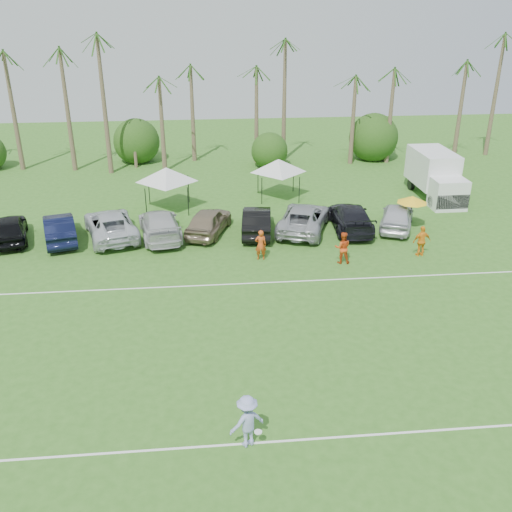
{
  "coord_description": "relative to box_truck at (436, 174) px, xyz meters",
  "views": [
    {
      "loc": [
        -0.13,
        -13.07,
        13.88
      ],
      "look_at": [
        2.52,
        13.99,
        1.6
      ],
      "focal_mm": 40.0,
      "sensor_mm": 36.0,
      "label": 1
    }
  ],
  "objects": [
    {
      "name": "sideline_player_a",
      "position": [
        -14.37,
        -10.04,
        -0.92
      ],
      "size": [
        0.67,
        0.45,
        1.82
      ],
      "primitive_type": "imported",
      "rotation": [
        0.0,
        0.0,
        3.12
      ],
      "color": "#CC4916",
      "rests_on": "ground"
    },
    {
      "name": "palm_tree_2",
      "position": [
        -29.47,
        10.92,
        7.39
      ],
      "size": [
        2.4,
        2.4,
        10.9
      ],
      "color": "brown",
      "rests_on": "ground"
    },
    {
      "name": "parked_car_4",
      "position": [
        -17.29,
        -5.71,
        -0.98
      ],
      "size": [
        3.51,
        5.33,
        1.69
      ],
      "primitive_type": "imported",
      "rotation": [
        0.0,
        0.0,
        2.81
      ],
      "color": "#85735A",
      "rests_on": "ground"
    },
    {
      "name": "palm_tree_5",
      "position": [
        -17.47,
        10.92,
        6.53
      ],
      "size": [
        2.4,
        2.4,
        9.9
      ],
      "color": "brown",
      "rests_on": "ground"
    },
    {
      "name": "palm_tree_11",
      "position": [
        9.53,
        10.92,
        8.24
      ],
      "size": [
        2.4,
        2.4,
        11.9
      ],
      "color": "brown",
      "rests_on": "ground"
    },
    {
      "name": "palm_tree_6",
      "position": [
        -13.47,
        10.92,
        7.39
      ],
      "size": [
        2.4,
        2.4,
        10.9
      ],
      "color": "brown",
      "rests_on": "ground"
    },
    {
      "name": "market_umbrella",
      "position": [
        -4.03,
        -6.04,
        0.17
      ],
      "size": [
        2.0,
        2.0,
        2.23
      ],
      "color": "black",
      "rests_on": "ground"
    },
    {
      "name": "sideline_player_b",
      "position": [
        -9.77,
        -10.97,
        -0.89
      ],
      "size": [
        1.01,
        0.83,
        1.88
      ],
      "primitive_type": "imported",
      "rotation": [
        0.0,
        0.0,
        3.0
      ],
      "color": "#D14817",
      "rests_on": "ground"
    },
    {
      "name": "parked_car_2",
      "position": [
        -23.49,
        -5.73,
        -0.98
      ],
      "size": [
        4.41,
        6.62,
        1.69
      ],
      "primitive_type": "imported",
      "rotation": [
        0.0,
        0.0,
        3.43
      ],
      "color": "silver",
      "rests_on": "ground"
    },
    {
      "name": "bush_tree_2",
      "position": [
        -11.47,
        11.92,
        -0.03
      ],
      "size": [
        4.0,
        4.0,
        4.0
      ],
      "color": "brown",
      "rests_on": "ground"
    },
    {
      "name": "parked_car_3",
      "position": [
        -20.39,
        -5.99,
        -0.98
      ],
      "size": [
        3.3,
        6.13,
        1.69
      ],
      "primitive_type": "imported",
      "rotation": [
        0.0,
        0.0,
        3.31
      ],
      "color": "silver",
      "rests_on": "ground"
    },
    {
      "name": "palm_tree_8",
      "position": [
        -4.47,
        10.92,
        5.65
      ],
      "size": [
        2.4,
        2.4,
        8.9
      ],
      "color": "brown",
      "rests_on": "ground"
    },
    {
      "name": "parked_car_6",
      "position": [
        -11.1,
        -5.77,
        -0.98
      ],
      "size": [
        4.67,
        6.66,
        1.69
      ],
      "primitive_type": "imported",
      "rotation": [
        0.0,
        0.0,
        2.8
      ],
      "color": "#A0A2A6",
      "rests_on": "ground"
    },
    {
      "name": "field_lines",
      "position": [
        -17.47,
        -19.08,
        -1.82
      ],
      "size": [
        80.0,
        12.1,
        0.01
      ],
      "color": "white",
      "rests_on": "ground"
    },
    {
      "name": "parked_car_7",
      "position": [
        -8.0,
        -5.85,
        -0.98
      ],
      "size": [
        2.64,
        5.92,
        1.69
      ],
      "primitive_type": "imported",
      "rotation": [
        0.0,
        0.0,
        3.09
      ],
      "color": "black",
      "rests_on": "ground"
    },
    {
      "name": "parked_car_5",
      "position": [
        -14.2,
        -5.96,
        -0.98
      ],
      "size": [
        2.35,
        5.29,
        1.69
      ],
      "primitive_type": "imported",
      "rotation": [
        0.0,
        0.0,
        3.03
      ],
      "color": "black",
      "rests_on": "ground"
    },
    {
      "name": "palm_tree_10",
      "position": [
        5.53,
        10.92,
        7.39
      ],
      "size": [
        2.4,
        2.4,
        10.9
      ],
      "color": "brown",
      "rests_on": "ground"
    },
    {
      "name": "canopy_tent_left",
      "position": [
        -20.08,
        -0.75,
        1.27
      ],
      "size": [
        4.47,
        4.47,
        3.62
      ],
      "color": "black",
      "rests_on": "ground"
    },
    {
      "name": "palm_tree_3",
      "position": [
        -25.47,
        10.92,
        8.24
      ],
      "size": [
        2.4,
        2.4,
        11.9
      ],
      "color": "brown",
      "rests_on": "ground"
    },
    {
      "name": "palm_tree_9",
      "position": [
        0.53,
        10.92,
        6.53
      ],
      "size": [
        2.4,
        2.4,
        9.9
      ],
      "color": "brown",
      "rests_on": "ground"
    },
    {
      "name": "bush_tree_3",
      "position": [
        -1.47,
        11.92,
        -0.03
      ],
      "size": [
        4.0,
        4.0,
        4.0
      ],
      "color": "brown",
      "rests_on": "ground"
    },
    {
      "name": "box_truck",
      "position": [
        0.0,
        0.0,
        0.0
      ],
      "size": [
        2.63,
        6.64,
        3.42
      ],
      "rotation": [
        0.0,
        0.0,
        0.01
      ],
      "color": "white",
      "rests_on": "ground"
    },
    {
      "name": "frisbee_player",
      "position": [
        -16.42,
        -25.1,
        -0.85
      ],
      "size": [
        1.46,
        1.18,
        1.96
      ],
      "rotation": [
        0.0,
        0.0,
        3.56
      ],
      "color": "#969FD5",
      "rests_on": "ground"
    },
    {
      "name": "sideline_player_c",
      "position": [
        -4.91,
        -10.46,
        -0.9
      ],
      "size": [
        1.14,
        0.59,
        1.86
      ],
      "primitive_type": "imported",
      "rotation": [
        0.0,
        0.0,
        3.27
      ],
      "color": "orange",
      "rests_on": "ground"
    },
    {
      "name": "parked_car_0",
      "position": [
        -29.68,
        -5.74,
        -0.98
      ],
      "size": [
        3.16,
        5.29,
        1.69
      ],
      "primitive_type": "imported",
      "rotation": [
        0.0,
        0.0,
        3.39
      ],
      "color": "black",
      "rests_on": "ground"
    },
    {
      "name": "parked_car_1",
      "position": [
        -26.58,
        -6.05,
        -0.98
      ],
      "size": [
        3.08,
        5.41,
        1.69
      ],
      "primitive_type": "imported",
      "rotation": [
        0.0,
        0.0,
        3.41
      ],
      "color": "black",
      "rests_on": "ground"
    },
    {
      "name": "ground",
      "position": [
        -17.47,
        -27.08,
        -1.83
      ],
      "size": [
        120.0,
        120.0,
        0.0
      ],
      "primitive_type": "plane",
      "color": "#33681F",
      "rests_on": "ground"
    },
    {
      "name": "bush_tree_1",
      "position": [
        -23.47,
        11.92,
        -0.03
      ],
      "size": [
        4.0,
        4.0,
        4.0
      ],
      "color": "brown",
      "rests_on": "ground"
    },
    {
      "name": "parked_car_8",
      "position": [
        -4.91,
        -5.99,
        -0.98
      ],
      "size": [
        3.72,
        5.34,
        1.69
      ],
      "primitive_type": "imported",
      "rotation": [
        0.0,
        0.0,
        2.75
      ],
      "color": "silver",
      "rests_on": "ground"
    },
    {
      "name": "palm_tree_7",
      "position": [
        -9.47,
        10.92,
        8.24
      ],
      "size": [
        2.4,
        2.4,
        11.9
      ],
      "color": "brown",
      "rests_on": "ground"
    },
    {
      "name": "palm_tree_4",
      "position": [
        -21.47,
        10.92,
        5.65
      ],
      "size": [
        2.4,
        2.4,
        8.9
      ],
      "color": "brown",
      "rests_on": "ground"
    },
    {
      "name": "canopy_tent_right",
      "position": [
        -11.86,
        1.16,
        1.16
      ],
      "size": [
        4.31,
        4.31,
        3.49
      ],
      "color": "black",
      "rests_on": "ground"
    }
  ]
}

